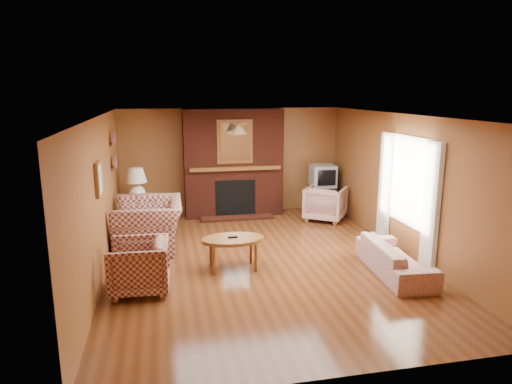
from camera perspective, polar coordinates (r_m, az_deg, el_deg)
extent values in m
plane|color=#4E2910|center=(7.71, 0.77, -8.61)|extent=(6.50, 6.50, 0.00)
plane|color=white|center=(7.20, 0.83, 9.50)|extent=(6.50, 6.50, 0.00)
plane|color=brown|center=(10.50, -3.06, 3.87)|extent=(6.50, 0.00, 6.50)
plane|color=brown|center=(4.37, 10.19, -8.87)|extent=(6.50, 0.00, 6.50)
plane|color=brown|center=(7.25, -18.86, -0.74)|extent=(0.00, 6.50, 6.50)
plane|color=brown|center=(8.26, 17.99, 0.89)|extent=(0.00, 6.50, 6.50)
cube|color=#4A1A10|center=(10.26, -2.84, 3.66)|extent=(2.20, 0.50, 2.40)
cube|color=black|center=(10.18, -2.60, -0.70)|extent=(0.90, 0.06, 0.80)
cube|color=#4A1A10|center=(10.12, -2.42, -3.23)|extent=(1.60, 0.35, 0.06)
cube|color=brown|center=(10.01, -2.60, 2.98)|extent=(2.00, 0.18, 0.08)
cube|color=brown|center=(9.96, -2.66, 6.30)|extent=(0.78, 0.05, 0.95)
cube|color=white|center=(9.93, -2.63, 6.28)|extent=(0.62, 0.02, 0.80)
cube|color=beige|center=(7.47, 21.07, -1.71)|extent=(0.08, 0.35, 2.00)
cube|color=beige|center=(8.73, 15.81, 0.63)|extent=(0.08, 0.35, 2.00)
cube|color=white|center=(8.06, 18.60, 1.30)|extent=(0.03, 1.10, 1.50)
cube|color=brown|center=(9.08, -17.35, 2.90)|extent=(0.06, 0.55, 0.04)
cube|color=brown|center=(9.02, -17.53, 5.72)|extent=(0.06, 0.55, 0.04)
cube|color=brown|center=(6.89, -19.11, 1.55)|extent=(0.04, 0.40, 0.50)
cube|color=silver|center=(6.88, -18.90, 1.56)|extent=(0.01, 0.32, 0.42)
cylinder|color=black|center=(9.46, -2.24, 9.14)|extent=(0.01, 0.01, 0.35)
cone|color=#AB7344|center=(9.48, -2.23, 7.81)|extent=(0.36, 0.36, 0.18)
imported|color=maroon|center=(8.40, -13.25, -4.01)|extent=(1.20, 1.37, 0.87)
imported|color=maroon|center=(6.68, -14.43, -8.98)|extent=(0.86, 0.84, 0.75)
imported|color=beige|center=(7.44, 17.00, -7.94)|extent=(0.79, 1.74, 0.49)
imported|color=beige|center=(10.08, 8.66, -1.41)|extent=(1.13, 1.13, 0.75)
ellipsoid|color=brown|center=(7.24, -2.91, -5.94)|extent=(0.99, 0.61, 0.05)
cube|color=black|center=(7.22, -2.92, -5.66)|extent=(0.15, 0.05, 0.02)
cylinder|color=brown|center=(7.56, -0.62, -7.18)|extent=(0.05, 0.05, 0.46)
cylinder|color=brown|center=(7.47, -5.66, -7.50)|extent=(0.05, 0.05, 0.46)
cylinder|color=brown|center=(7.19, -0.01, -8.22)|extent=(0.05, 0.05, 0.46)
cylinder|color=brown|center=(7.10, -5.31, -8.57)|extent=(0.05, 0.05, 0.46)
cube|color=brown|center=(9.81, -14.49, -2.68)|extent=(0.42, 0.42, 0.55)
sphere|color=white|center=(9.70, -14.64, -0.16)|extent=(0.34, 0.34, 0.34)
cylinder|color=black|center=(9.67, -14.70, 0.94)|extent=(0.03, 0.03, 0.11)
cone|color=white|center=(9.63, -14.76, 2.05)|extent=(0.42, 0.42, 0.30)
cube|color=black|center=(10.75, 8.24, -0.89)|extent=(0.61, 0.56, 0.62)
cube|color=#A0A3A8|center=(10.63, 8.33, 2.03)|extent=(0.56, 0.54, 0.50)
cube|color=black|center=(10.39, 8.84, 1.76)|extent=(0.42, 0.04, 0.35)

